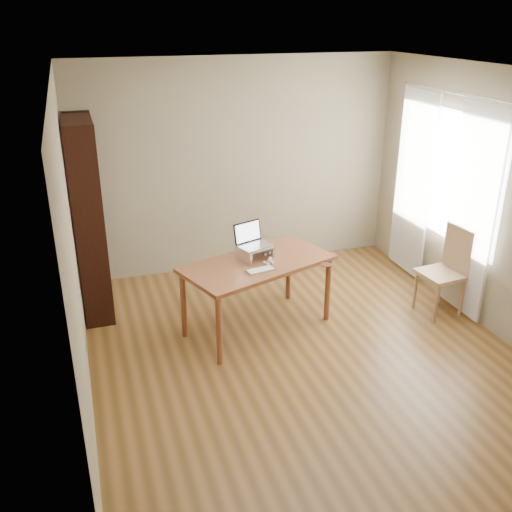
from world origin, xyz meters
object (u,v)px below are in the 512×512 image
at_px(cat, 258,252).
at_px(laptop, 253,239).
at_px(bookshelf, 89,219).
at_px(desk, 258,270).
at_px(chair, 448,268).
at_px(keyboard, 260,270).

bearing_deg(cat, laptop, 124.39).
relative_size(bookshelf, desk, 1.26).
xyz_separation_m(laptop, chair, (2.05, -0.42, -0.42)).
distance_m(desk, laptop, 0.31).
bearing_deg(cat, desk, -129.70).
height_order(desk, laptop, laptop).
distance_m(bookshelf, cat, 1.82).
bearing_deg(keyboard, chair, -12.33).
relative_size(bookshelf, cat, 4.51).
height_order(desk, cat, cat).
height_order(laptop, cat, laptop).
bearing_deg(cat, keyboard, -124.72).
xyz_separation_m(desk, cat, (0.04, 0.11, 0.15)).
relative_size(desk, chair, 1.73).
height_order(desk, chair, chair).
height_order(bookshelf, cat, bookshelf).
height_order(keyboard, chair, chair).
bearing_deg(laptop, keyboard, -116.58).
bearing_deg(chair, laptop, 162.42).
xyz_separation_m(cat, chair, (2.02, -0.39, -0.29)).
bearing_deg(laptop, bookshelf, 132.55).
bearing_deg(desk, keyboard, -120.73).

